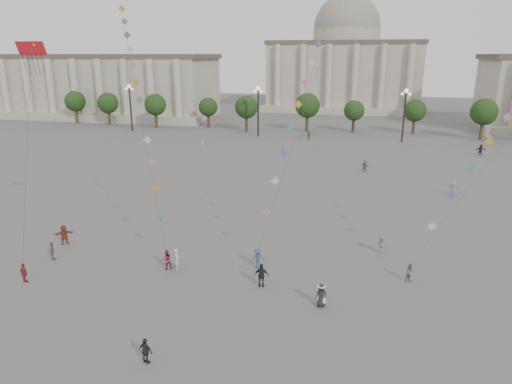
# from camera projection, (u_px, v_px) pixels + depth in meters

# --- Properties ---
(ground) EXTENTS (360.00, 360.00, 0.00)m
(ground) POSITION_uv_depth(u_px,v_px,m) (241.00, 317.00, 30.77)
(ground) COLOR #4F4D4A
(ground) RESTS_ON ground
(hall_west) EXTENTS (84.00, 26.22, 17.20)m
(hall_west) POSITION_uv_depth(u_px,v_px,m) (75.00, 86.00, 132.30)
(hall_west) COLOR #A39989
(hall_west) RESTS_ON ground
(hall_central) EXTENTS (48.30, 34.30, 35.50)m
(hall_central) POSITION_uv_depth(u_px,v_px,m) (345.00, 64.00, 147.09)
(hall_central) COLOR #A39989
(hall_central) RESTS_ON ground
(tree_row) EXTENTS (137.12, 5.12, 8.00)m
(tree_row) POSITION_uv_depth(u_px,v_px,m) (331.00, 109.00, 101.91)
(tree_row) COLOR #362A1B
(tree_row) RESTS_ON ground
(lamp_post_far_west) EXTENTS (2.00, 0.90, 10.65)m
(lamp_post_far_west) POSITION_uv_depth(u_px,v_px,m) (130.00, 99.00, 103.76)
(lamp_post_far_west) COLOR #262628
(lamp_post_far_west) RESTS_ON ground
(lamp_post_mid_west) EXTENTS (2.00, 0.90, 10.65)m
(lamp_post_mid_west) POSITION_uv_depth(u_px,v_px,m) (258.00, 102.00, 97.18)
(lamp_post_mid_west) COLOR #262628
(lamp_post_mid_west) RESTS_ON ground
(lamp_post_mid_east) EXTENTS (2.00, 0.90, 10.65)m
(lamp_post_mid_east) POSITION_uv_depth(u_px,v_px,m) (405.00, 105.00, 90.59)
(lamp_post_mid_east) COLOR #262628
(lamp_post_mid_east) RESTS_ON ground
(person_crowd_0) EXTENTS (1.09, 1.15, 1.91)m
(person_crowd_0) POSITION_uv_depth(u_px,v_px,m) (309.00, 135.00, 94.68)
(person_crowd_0) COLOR #385D7E
(person_crowd_0) RESTS_ON ground
(person_crowd_4) EXTENTS (1.56, 0.99, 1.60)m
(person_crowd_4) POSITION_uv_depth(u_px,v_px,m) (300.00, 136.00, 95.15)
(person_crowd_4) COLOR beige
(person_crowd_4) RESTS_ON ground
(person_crowd_6) EXTENTS (1.15, 0.80, 1.64)m
(person_crowd_6) POSITION_uv_depth(u_px,v_px,m) (381.00, 244.00, 40.57)
(person_crowd_6) COLOR slate
(person_crowd_6) RESTS_ON ground
(person_crowd_7) EXTENTS (1.69, 1.24, 1.77)m
(person_crowd_7) POSITION_uv_depth(u_px,v_px,m) (454.00, 188.00, 57.44)
(person_crowd_7) COLOR silver
(person_crowd_7) RESTS_ON ground
(person_crowd_9) EXTENTS (1.85, 0.81, 1.93)m
(person_crowd_9) POSITION_uv_depth(u_px,v_px,m) (481.00, 150.00, 80.09)
(person_crowd_9) COLOR black
(person_crowd_9) RESTS_ON ground
(person_crowd_10) EXTENTS (0.62, 0.71, 1.65)m
(person_crowd_10) POSITION_uv_depth(u_px,v_px,m) (204.00, 145.00, 85.48)
(person_crowd_10) COLOR beige
(person_crowd_10) RESTS_ON ground
(person_crowd_12) EXTENTS (1.54, 1.36, 1.69)m
(person_crowd_12) POSITION_uv_depth(u_px,v_px,m) (365.00, 166.00, 69.01)
(person_crowd_12) COLOR #5E5F63
(person_crowd_12) RESTS_ON ground
(person_crowd_13) EXTENTS (0.64, 0.79, 1.86)m
(person_crowd_13) POSITION_uv_depth(u_px,v_px,m) (177.00, 259.00, 37.35)
(person_crowd_13) COLOR silver
(person_crowd_13) RESTS_ON ground
(tourist_0) EXTENTS (1.00, 0.68, 1.58)m
(tourist_0) POSITION_uv_depth(u_px,v_px,m) (24.00, 273.00, 35.33)
(tourist_0) COLOR maroon
(tourist_0) RESTS_ON ground
(tourist_1) EXTENTS (1.01, 0.61, 1.60)m
(tourist_1) POSITION_uv_depth(u_px,v_px,m) (146.00, 351.00, 25.98)
(tourist_1) COLOR black
(tourist_1) RESTS_ON ground
(tourist_2) EXTENTS (1.78, 1.47, 1.91)m
(tourist_2) POSITION_uv_depth(u_px,v_px,m) (64.00, 235.00, 42.41)
(tourist_2) COLOR brown
(tourist_2) RESTS_ON ground
(tourist_3) EXTENTS (0.91, 1.01, 1.65)m
(tourist_3) POSITION_uv_depth(u_px,v_px,m) (52.00, 251.00, 39.19)
(tourist_3) COLOR slate
(tourist_3) RESTS_ON ground
(tourist_4) EXTENTS (1.13, 0.51, 1.90)m
(tourist_4) POSITION_uv_depth(u_px,v_px,m) (262.00, 275.00, 34.57)
(tourist_4) COLOR black
(tourist_4) RESTS_ON ground
(kite_flyer_0) EXTENTS (1.05, 1.03, 1.70)m
(kite_flyer_0) POSITION_uv_depth(u_px,v_px,m) (167.00, 259.00, 37.50)
(kite_flyer_0) COLOR maroon
(kite_flyer_0) RESTS_ON ground
(kite_flyer_1) EXTENTS (1.30, 1.09, 1.74)m
(kite_flyer_1) POSITION_uv_depth(u_px,v_px,m) (258.00, 258.00, 37.67)
(kite_flyer_1) COLOR navy
(kite_flyer_1) RESTS_ON ground
(kite_flyer_2) EXTENTS (0.91, 0.88, 1.48)m
(kite_flyer_2) POSITION_uv_depth(u_px,v_px,m) (410.00, 273.00, 35.41)
(kite_flyer_2) COLOR slate
(kite_flyer_2) RESTS_ON ground
(hat_person) EXTENTS (0.98, 0.86, 1.70)m
(hat_person) POSITION_uv_depth(u_px,v_px,m) (321.00, 295.00, 31.87)
(hat_person) COLOR black
(hat_person) RESTS_ON ground
(dragon_kite) EXTENTS (2.25, 2.41, 16.62)m
(dragon_kite) POSITION_uv_depth(u_px,v_px,m) (33.00, 60.00, 34.44)
(dragon_kite) COLOR red
(dragon_kite) RESTS_ON ground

